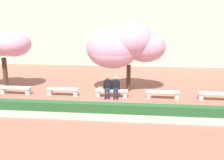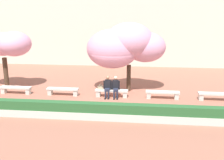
# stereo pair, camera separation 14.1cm
# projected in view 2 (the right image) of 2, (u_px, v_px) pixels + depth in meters

# --- Properties ---
(ground_plane) EXTENTS (100.00, 100.00, 0.00)m
(ground_plane) POSITION_uv_depth(u_px,v_px,m) (112.00, 97.00, 15.80)
(ground_plane) COLOR #9E604C
(building_facade) EXTENTS (28.07, 4.00, 9.90)m
(building_facade) POSITION_uv_depth(u_px,v_px,m) (125.00, 13.00, 25.70)
(building_facade) COLOR beige
(building_facade) RESTS_ON ground
(stone_bench_west_end) EXTENTS (1.97, 0.45, 0.45)m
(stone_bench_west_end) POSITION_uv_depth(u_px,v_px,m) (16.00, 89.00, 16.37)
(stone_bench_west_end) COLOR beige
(stone_bench_west_end) RESTS_ON ground
(stone_bench_near_west) EXTENTS (1.97, 0.45, 0.45)m
(stone_bench_near_west) POSITION_uv_depth(u_px,v_px,m) (63.00, 90.00, 16.04)
(stone_bench_near_west) COLOR beige
(stone_bench_near_west) RESTS_ON ground
(stone_bench_center) EXTENTS (1.97, 0.45, 0.45)m
(stone_bench_center) POSITION_uv_depth(u_px,v_px,m) (112.00, 92.00, 15.72)
(stone_bench_center) COLOR beige
(stone_bench_center) RESTS_ON ground
(stone_bench_near_east) EXTENTS (1.97, 0.45, 0.45)m
(stone_bench_near_east) POSITION_uv_depth(u_px,v_px,m) (163.00, 94.00, 15.40)
(stone_bench_near_east) COLOR beige
(stone_bench_near_east) RESTS_ON ground
(stone_bench_east_end) EXTENTS (1.97, 0.45, 0.45)m
(stone_bench_east_end) POSITION_uv_depth(u_px,v_px,m) (216.00, 95.00, 15.07)
(stone_bench_east_end) COLOR beige
(stone_bench_east_end) RESTS_ON ground
(person_seated_left) EXTENTS (0.51, 0.68, 1.29)m
(person_seated_left) POSITION_uv_depth(u_px,v_px,m) (108.00, 86.00, 15.60)
(person_seated_left) COLOR black
(person_seated_left) RESTS_ON ground
(person_seated_right) EXTENTS (0.51, 0.71, 1.29)m
(person_seated_right) POSITION_uv_depth(u_px,v_px,m) (116.00, 86.00, 15.55)
(person_seated_right) COLOR black
(person_seated_right) RESTS_ON ground
(handbag) EXTENTS (0.30, 0.15, 0.34)m
(handbag) POSITION_uv_depth(u_px,v_px,m) (100.00, 87.00, 15.73)
(handbag) COLOR tan
(handbag) RESTS_ON stone_bench_center
(cherry_tree_main) EXTENTS (4.90, 3.11, 4.37)m
(cherry_tree_main) POSITION_uv_depth(u_px,v_px,m) (125.00, 45.00, 16.27)
(cherry_tree_main) COLOR #473323
(cherry_tree_main) RESTS_ON ground
(cherry_tree_secondary) EXTENTS (3.71, 2.32, 3.82)m
(cherry_tree_secondary) POSITION_uv_depth(u_px,v_px,m) (4.00, 44.00, 17.03)
(cherry_tree_secondary) COLOR #473323
(cherry_tree_secondary) RESTS_ON ground
(planter_hedge_foreground) EXTENTS (16.49, 0.50, 0.80)m
(planter_hedge_foreground) POSITION_uv_depth(u_px,v_px,m) (103.00, 112.00, 12.35)
(planter_hedge_foreground) COLOR beige
(planter_hedge_foreground) RESTS_ON ground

